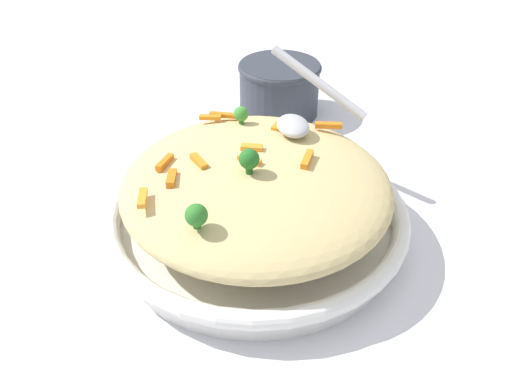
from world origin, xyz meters
name	(u,v)px	position (x,y,z in m)	size (l,w,h in m)	color
ground_plane	(256,234)	(0.00, 0.00, 0.00)	(2.40, 2.40, 0.00)	silver
serving_bowl	(256,218)	(0.00, 0.00, 0.03)	(0.37, 0.37, 0.05)	white
pasta_mound	(256,185)	(0.00, 0.00, 0.08)	(0.33, 0.32, 0.07)	#D1BA7A
carrot_piece_0	(249,159)	(0.00, 0.01, 0.11)	(0.03, 0.01, 0.01)	orange
carrot_piece_1	(165,162)	(0.02, 0.10, 0.10)	(0.03, 0.01, 0.01)	orange
carrot_piece_2	(278,126)	(0.09, -0.04, 0.10)	(0.02, 0.01, 0.01)	orange
carrot_piece_3	(210,117)	(0.13, 0.04, 0.10)	(0.03, 0.01, 0.01)	orange
carrot_piece_4	(199,162)	(0.01, 0.06, 0.11)	(0.03, 0.01, 0.01)	orange
carrot_piece_5	(256,147)	(0.03, 0.00, 0.11)	(0.03, 0.01, 0.01)	orange
carrot_piece_6	(307,160)	(-0.01, -0.06, 0.11)	(0.04, 0.01, 0.01)	orange
carrot_piece_7	(142,198)	(-0.04, 0.13, 0.10)	(0.03, 0.01, 0.01)	orange
carrot_piece_8	(328,125)	(0.08, -0.11, 0.10)	(0.03, 0.01, 0.01)	orange
carrot_piece_9	(225,115)	(0.13, 0.02, 0.10)	(0.04, 0.01, 0.01)	orange
carrot_piece_10	(172,178)	(-0.01, 0.10, 0.10)	(0.03, 0.01, 0.01)	orange
broccoli_floret_0	(196,215)	(-0.10, 0.08, 0.12)	(0.02, 0.02, 0.03)	#296820
broccoli_floret_1	(239,114)	(0.11, 0.00, 0.11)	(0.02, 0.02, 0.02)	#377928
broccoli_floret_2	(249,160)	(-0.02, 0.01, 0.13)	(0.02, 0.02, 0.03)	#205B1C
serving_spoon	(302,110)	(0.08, -0.07, 0.13)	(0.13, 0.12, 0.08)	#B7B7BC
companion_bowl	(279,86)	(0.32, -0.10, 0.05)	(0.14, 0.14, 0.09)	#333842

